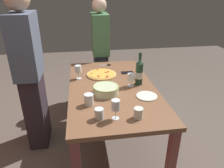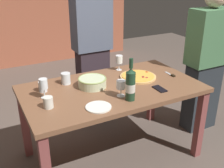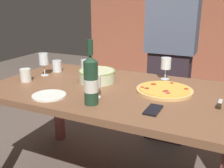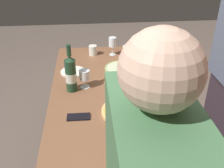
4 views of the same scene
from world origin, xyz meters
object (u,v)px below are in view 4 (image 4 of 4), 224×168
(serving_bowl, at_px, (121,72))
(cup_spare, at_px, (138,60))
(cup_ceramic, at_px, (93,50))
(pizza_knife, at_px, (119,149))
(pizza, at_px, (129,111))
(wine_glass_near_pizza, at_px, (169,90))
(cup_amber, at_px, (127,51))
(wine_bottle, at_px, (71,74))
(side_plate, at_px, (73,72))
(cell_phone, at_px, (78,117))
(wine_glass_far_left, at_px, (112,42))
(dining_table, at_px, (112,98))
(wine_glass_by_bottle, at_px, (84,75))

(serving_bowl, xyz_separation_m, cup_spare, (-0.19, 0.18, 0.01))
(cup_ceramic, xyz_separation_m, pizza_knife, (1.27, 0.09, -0.04))
(pizza, distance_m, wine_glass_near_pizza, 0.30)
(pizza, relative_size, cup_amber, 3.87)
(wine_bottle, bearing_deg, side_plate, -179.31)
(cell_phone, relative_size, pizza_knife, 0.95)
(serving_bowl, distance_m, wine_glass_far_left, 0.45)
(cell_phone, bearing_deg, wine_glass_near_pizza, -80.93)
(serving_bowl, bearing_deg, cell_phone, -33.13)
(cup_amber, relative_size, cup_spare, 0.87)
(cup_ceramic, xyz_separation_m, cup_spare, (0.27, 0.38, 0.01))
(dining_table, distance_m, wine_bottle, 0.37)
(wine_bottle, relative_size, cell_phone, 2.45)
(pizza, distance_m, serving_bowl, 0.48)
(wine_glass_by_bottle, relative_size, side_plate, 0.69)
(dining_table, relative_size, pizza_knife, 10.54)
(cup_amber, bearing_deg, wine_bottle, -39.54)
(cup_amber, xyz_separation_m, pizza_knife, (1.23, -0.22, -0.04))
(wine_glass_far_left, bearing_deg, cup_ceramic, -95.56)
(serving_bowl, xyz_separation_m, cup_ceramic, (-0.46, -0.21, -0.00))
(pizza, xyz_separation_m, wine_bottle, (-0.31, -0.37, 0.13))
(serving_bowl, height_order, side_plate, serving_bowl)
(wine_glass_far_left, relative_size, pizza_knife, 1.12)
(cup_spare, bearing_deg, side_plate, -82.80)
(side_plate, bearing_deg, wine_glass_by_bottle, 21.19)
(cup_amber, bearing_deg, wine_glass_far_left, -98.76)
(pizza, bearing_deg, dining_table, -166.86)
(cup_spare, bearing_deg, wine_glass_far_left, -141.74)
(pizza, relative_size, serving_bowl, 1.37)
(dining_table, distance_m, pizza_knife, 0.66)
(cup_spare, bearing_deg, wine_bottle, -57.26)
(dining_table, xyz_separation_m, cup_amber, (-0.58, 0.19, 0.14))
(pizza, xyz_separation_m, pizza_knife, (0.33, -0.10, -0.01))
(side_plate, bearing_deg, wine_glass_far_left, 131.90)
(pizza, distance_m, cup_spare, 0.70)
(dining_table, xyz_separation_m, serving_bowl, (-0.16, 0.09, 0.14))
(side_plate, relative_size, pizza_knife, 1.33)
(wine_glass_near_pizza, relative_size, cell_phone, 1.10)
(pizza, xyz_separation_m, serving_bowl, (-0.48, 0.01, 0.04))
(wine_glass_far_left, distance_m, cup_amber, 0.15)
(dining_table, bearing_deg, pizza, 13.14)
(cup_amber, distance_m, cup_spare, 0.24)
(dining_table, xyz_separation_m, cell_phone, (0.35, -0.24, 0.10))
(dining_table, bearing_deg, wine_glass_by_bottle, -95.82)
(wine_glass_by_bottle, xyz_separation_m, cup_spare, (-0.32, 0.46, -0.05))
(pizza, bearing_deg, wine_glass_near_pizza, 103.16)
(wine_glass_near_pizza, bearing_deg, pizza_knife, -43.75)
(wine_bottle, relative_size, wine_glass_far_left, 2.08)
(cup_spare, distance_m, cell_phone, 0.86)
(pizza, height_order, wine_glass_by_bottle, wine_glass_by_bottle)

